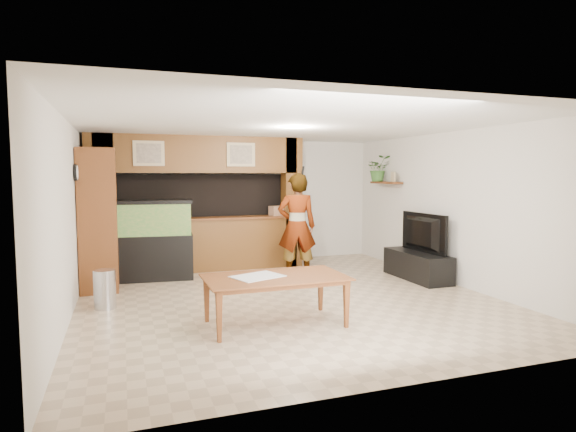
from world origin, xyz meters
name	(u,v)px	position (x,y,z in m)	size (l,w,h in m)	color
floor	(286,298)	(0.00, 0.00, 0.00)	(6.50, 6.50, 0.00)	tan
ceiling	(286,125)	(0.00, 0.00, 2.60)	(6.50, 6.50, 0.00)	white
wall_back	(237,201)	(0.00, 3.25, 1.30)	(6.00, 6.00, 0.00)	silver
wall_left	(68,219)	(-3.00, 0.00, 1.30)	(6.50, 6.50, 0.00)	silver
wall_right	(453,208)	(3.00, 0.00, 1.30)	(6.50, 6.50, 0.00)	silver
partition	(197,203)	(-0.95, 2.64, 1.31)	(4.20, 0.99, 2.60)	brown
wall_clock	(76,173)	(-2.97, 1.00, 1.90)	(0.05, 0.25, 0.25)	black
wall_shelf	(386,183)	(2.85, 1.95, 1.70)	(0.25, 0.90, 0.04)	brown
pantry_cabinet	(98,219)	(-2.70, 1.54, 1.14)	(0.57, 0.93, 2.28)	brown
trash_can	(105,289)	(-2.59, 0.27, 0.27)	(0.30, 0.30, 0.55)	#B2B2B7
aquarium	(156,241)	(-1.79, 1.95, 0.70)	(1.28, 0.48, 1.42)	black
tv_stand	(417,266)	(2.65, 0.48, 0.24)	(0.53, 1.45, 0.48)	black
television	(418,233)	(2.65, 0.48, 0.83)	(1.21, 0.16, 0.70)	black
photo_frame	(393,177)	(2.85, 1.68, 1.82)	(0.03, 0.15, 0.20)	tan
potted_plant	(378,169)	(2.82, 2.22, 1.99)	(0.49, 0.42, 0.54)	#386C2B
person	(297,226)	(0.62, 1.22, 0.95)	(0.69, 0.45, 1.89)	#9A8254
microphone	(303,171)	(0.67, 1.06, 1.94)	(0.04, 0.04, 0.16)	black
dining_table	(276,301)	(-0.56, -1.24, 0.31)	(1.75, 0.97, 0.61)	brown
newspaper_a	(257,276)	(-0.77, -1.16, 0.62)	(0.59, 0.43, 0.01)	silver
counter_box	(277,211)	(0.64, 2.45, 1.14)	(0.29, 0.19, 0.19)	#A17557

